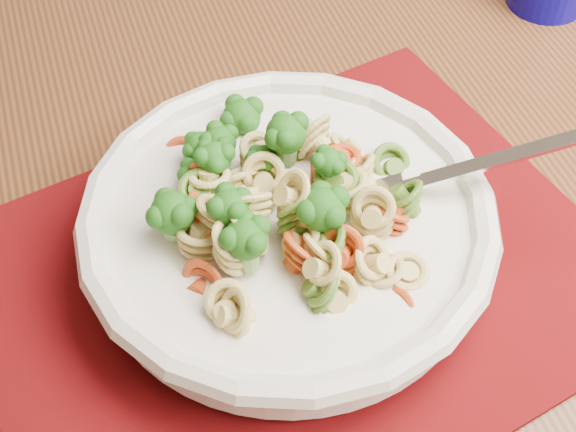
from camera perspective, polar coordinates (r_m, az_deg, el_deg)
name	(u,v)px	position (r m, az deg, el deg)	size (l,w,h in m)	color
dining_table	(285,222)	(0.71, -0.22, -0.46)	(1.33, 0.93, 0.72)	#5B3319
placemat	(296,276)	(0.54, 0.57, -4.29)	(0.41, 0.32, 0.00)	#4E0703
pasta_bowl	(288,225)	(0.53, 0.00, -0.62)	(0.28, 0.28, 0.05)	silver
pasta_broccoli_heap	(288,210)	(0.52, 0.00, 0.43)	(0.23, 0.23, 0.06)	tan
fork	(385,191)	(0.53, 6.93, 1.75)	(0.19, 0.02, 0.01)	silver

